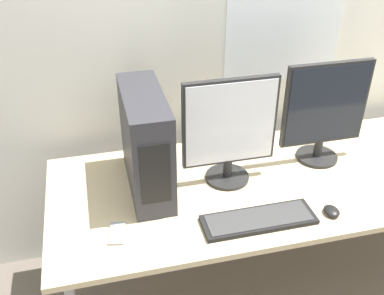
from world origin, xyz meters
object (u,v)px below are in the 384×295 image
mouse (332,211)px  monitor_main (230,130)px  keyboard (259,220)px  cell_phone (117,233)px  monitor_right_near (325,111)px  pc_tower (146,142)px

mouse → monitor_main: bearing=135.1°
keyboard → cell_phone: (-0.58, 0.06, -0.01)m
keyboard → mouse: 0.32m
monitor_right_near → monitor_main: bearing=-173.0°
monitor_right_near → mouse: size_ratio=6.33×
monitor_right_near → mouse: 0.50m
monitor_main → mouse: monitor_main is taller
keyboard → cell_phone: size_ratio=3.48×
pc_tower → monitor_main: size_ratio=1.00×
cell_phone → monitor_right_near: bearing=28.4°
monitor_main → monitor_right_near: 0.49m
monitor_right_near → cell_phone: (-1.03, -0.32, -0.26)m
keyboard → cell_phone: 0.58m
pc_tower → mouse: (0.72, -0.39, -0.21)m
mouse → pc_tower: bearing=151.6°
pc_tower → mouse: 0.84m
monitor_main → cell_phone: (-0.54, -0.26, -0.26)m
monitor_main → keyboard: (0.03, -0.32, -0.25)m
pc_tower → monitor_right_near: (0.86, 0.02, 0.04)m
monitor_main → keyboard: size_ratio=1.07×
monitor_right_near → mouse: monitor_right_near is taller
monitor_right_near → cell_phone: bearing=-162.9°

